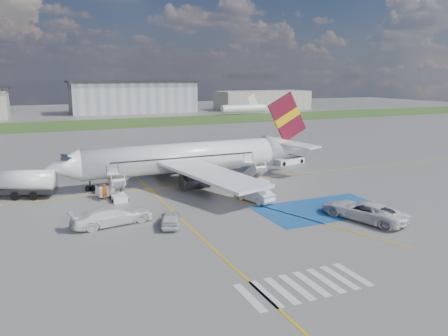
{
  "coord_description": "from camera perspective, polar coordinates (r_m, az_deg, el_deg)",
  "views": [
    {
      "loc": [
        -18.02,
        -41.12,
        14.08
      ],
      "look_at": [
        2.34,
        5.0,
        3.5
      ],
      "focal_mm": 35.0,
      "sensor_mm": 36.0,
      "label": 1
    }
  ],
  "objects": [
    {
      "name": "car_silver_b",
      "position": [
        50.28,
        4.01,
        -3.44
      ],
      "size": [
        3.1,
        5.45,
        1.7
      ],
      "primitive_type": "imported",
      "rotation": [
        0.0,
        0.0,
        3.41
      ],
      "color": "silver",
      "rests_on": "ground"
    },
    {
      "name": "staging_box",
      "position": [
        48.59,
        12.71,
        -5.29
      ],
      "size": [
        14.0,
        8.0,
        0.01
      ],
      "primitive_type": "cube",
      "color": "#174A8C",
      "rests_on": "ground"
    },
    {
      "name": "crew_aft",
      "position": [
        56.03,
        2.65,
        -1.79
      ],
      "size": [
        0.8,
        1.12,
        1.76
      ],
      "primitive_type": "imported",
      "rotation": [
        0.0,
        0.0,
        1.98
      ],
      "color": "#DB510B",
      "rests_on": "ground"
    },
    {
      "name": "grass_strip",
      "position": [
        138.03,
        -16.27,
        5.53
      ],
      "size": [
        400.0,
        30.0,
        0.01
      ],
      "primitive_type": "cube",
      "color": "#2D4C1E",
      "rests_on": "ground"
    },
    {
      "name": "airstairs_fwd",
      "position": [
        52.31,
        -13.65,
        -3.4
      ],
      "size": [
        1.9,
        5.2,
        3.6
      ],
      "color": "silver",
      "rests_on": "ground"
    },
    {
      "name": "airliner",
      "position": [
        59.44,
        -4.24,
        1.46
      ],
      "size": [
        36.81,
        32.95,
        11.92
      ],
      "color": "silver",
      "rests_on": "ground"
    },
    {
      "name": "van_white_a",
      "position": [
        45.9,
        17.77,
        -4.96
      ],
      "size": [
        4.94,
        7.31,
        2.51
      ],
      "primitive_type": "imported",
      "rotation": [
        0.0,
        0.0,
        3.44
      ],
      "color": "silver",
      "rests_on": "ground"
    },
    {
      "name": "crew_nose",
      "position": [
        56.5,
        -14.66,
        -2.01
      ],
      "size": [
        1.13,
        1.13,
        1.85
      ],
      "primitive_type": "imported",
      "rotation": [
        0.0,
        0.0,
        -0.8
      ],
      "color": "orange",
      "rests_on": "ground"
    },
    {
      "name": "terminal_east",
      "position": [
        193.28,
        5.04,
        8.82
      ],
      "size": [
        40.0,
        16.0,
        8.0
      ],
      "primitive_type": "cube",
      "color": "gray",
      "rests_on": "ground"
    },
    {
      "name": "gpu_cart",
      "position": [
        53.93,
        -15.26,
        -2.92
      ],
      "size": [
        2.17,
        1.7,
        1.59
      ],
      "rotation": [
        0.0,
        0.0,
        0.29
      ],
      "color": "silver",
      "rests_on": "ground"
    },
    {
      "name": "car_silver_a",
      "position": [
        42.39,
        -7.0,
        -6.55
      ],
      "size": [
        3.12,
        4.81,
        1.52
      ],
      "primitive_type": "imported",
      "rotation": [
        0.0,
        0.0,
        2.82
      ],
      "color": "silver",
      "rests_on": "ground"
    },
    {
      "name": "taxiway_line_main",
      "position": [
        57.83,
        -4.93,
        -2.28
      ],
      "size": [
        120.0,
        0.2,
        0.01
      ],
      "primitive_type": "cube",
      "color": "gold",
      "rests_on": "ground"
    },
    {
      "name": "crosswalk",
      "position": [
        31.56,
        10.39,
        -14.85
      ],
      "size": [
        9.0,
        4.0,
        0.01
      ],
      "color": "silver",
      "rests_on": "ground"
    },
    {
      "name": "terminal_centre",
      "position": [
        180.36,
        -11.78,
        9.04
      ],
      "size": [
        48.0,
        18.0,
        12.0
      ],
      "primitive_type": "cube",
      "color": "gray",
      "rests_on": "ground"
    },
    {
      "name": "taxiway_line_cross",
      "position": [
        36.55,
        -1.05,
        -10.8
      ],
      "size": [
        0.2,
        60.0,
        0.01
      ],
      "primitive_type": "cube",
      "color": "gold",
      "rests_on": "ground"
    },
    {
      "name": "van_white_b",
      "position": [
        43.72,
        -14.36,
        -5.7
      ],
      "size": [
        6.3,
        3.36,
        2.34
      ],
      "primitive_type": "imported",
      "rotation": [
        0.0,
        0.0,
        1.73
      ],
      "color": "silver",
      "rests_on": "ground"
    },
    {
      "name": "fuel_tanker",
      "position": [
        57.28,
        -25.84,
        -2.14
      ],
      "size": [
        9.98,
        6.15,
        3.33
      ],
      "rotation": [
        0.0,
        0.0,
        -0.4
      ],
      "color": "black",
      "rests_on": "ground"
    },
    {
      "name": "taxiway_line_diag",
      "position": [
        57.83,
        -4.93,
        -2.28
      ],
      "size": [
        20.71,
        56.45,
        0.01
      ],
      "primitive_type": "cube",
      "rotation": [
        0.0,
        0.0,
        0.35
      ],
      "color": "gold",
      "rests_on": "ground"
    },
    {
      "name": "airstairs_aft",
      "position": [
        58.25,
        4.53,
        -1.54
      ],
      "size": [
        1.9,
        5.2,
        3.6
      ],
      "color": "silver",
      "rests_on": "ground"
    },
    {
      "name": "crew_fwd",
      "position": [
        53.06,
        -15.29,
        -3.0
      ],
      "size": [
        0.74,
        0.61,
        1.73
      ],
      "primitive_type": "imported",
      "rotation": [
        0.0,
        0.0,
        0.36
      ],
      "color": "orange",
      "rests_on": "ground"
    },
    {
      "name": "belt_loader",
      "position": [
        72.72,
        8.54,
        0.9
      ],
      "size": [
        6.0,
        3.15,
        1.74
      ],
      "rotation": [
        0.0,
        0.0,
        0.22
      ],
      "color": "silver",
      "rests_on": "ground"
    },
    {
      "name": "ground",
      "position": [
        47.05,
        -0.15,
        -5.56
      ],
      "size": [
        400.0,
        400.0,
        0.0
      ],
      "primitive_type": "plane",
      "color": "#60605E",
      "rests_on": "ground"
    }
  ]
}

